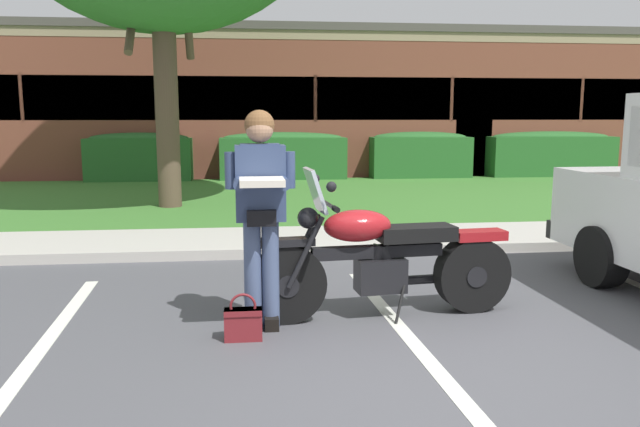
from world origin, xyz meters
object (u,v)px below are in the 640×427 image
(motorcycle, at_px, (392,259))
(hedge_center_right, at_px, (420,154))
(brick_building, at_px, (299,105))
(handbag, at_px, (243,321))
(hedge_right, at_px, (550,153))
(hedge_left, at_px, (140,156))
(hedge_center_left, at_px, (283,155))
(rider_person, at_px, (261,202))

(motorcycle, bearing_deg, hedge_center_right, 73.54)
(motorcycle, height_order, brick_building, brick_building)
(motorcycle, bearing_deg, handbag, -160.46)
(handbag, bearing_deg, brick_building, 84.13)
(handbag, distance_m, hedge_right, 14.01)
(motorcycle, xyz_separation_m, hedge_center_right, (3.26, 11.01, 0.16))
(motorcycle, distance_m, hedge_center_right, 11.49)
(hedge_left, distance_m, hedge_center_left, 3.57)
(motorcycle, bearing_deg, brick_building, 88.15)
(rider_person, relative_size, hedge_center_left, 0.54)
(rider_person, height_order, hedge_left, rider_person)
(hedge_right, bearing_deg, hedge_left, 180.00)
(rider_person, distance_m, hedge_right, 13.71)
(hedge_center_left, bearing_deg, brick_building, 81.50)
(rider_person, distance_m, hedge_center_left, 11.22)
(rider_person, bearing_deg, handbag, -119.83)
(handbag, height_order, brick_building, brick_building)
(hedge_center_left, relative_size, brick_building, 0.15)
(motorcycle, relative_size, brick_building, 0.10)
(handbag, height_order, hedge_left, hedge_left)
(motorcycle, xyz_separation_m, handbag, (-1.22, -0.43, -0.34))
(hedge_left, height_order, hedge_right, same)
(handbag, distance_m, hedge_left, 11.77)
(rider_person, bearing_deg, hedge_center_left, 86.11)
(hedge_center_right, relative_size, brick_building, 0.12)
(hedge_center_left, bearing_deg, hedge_left, -180.00)
(brick_building, bearing_deg, hedge_center_left, -98.50)
(motorcycle, height_order, rider_person, rider_person)
(brick_building, bearing_deg, hedge_left, -127.64)
(brick_building, bearing_deg, handbag, -95.87)
(hedge_right, bearing_deg, handbag, -125.11)
(hedge_center_left, distance_m, brick_building, 5.96)
(hedge_right, bearing_deg, brick_building, 137.57)
(rider_person, height_order, hedge_center_right, rider_person)
(motorcycle, xyz_separation_m, hedge_center_left, (-0.32, 11.01, 0.16))
(motorcycle, bearing_deg, rider_person, -170.62)
(hedge_left, bearing_deg, brick_building, 52.36)
(hedge_left, relative_size, hedge_center_left, 0.81)
(hedge_center_left, distance_m, hedge_center_right, 3.57)
(handbag, bearing_deg, hedge_left, 103.09)
(motorcycle, height_order, hedge_center_right, motorcycle)
(handbag, bearing_deg, hedge_right, 54.89)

